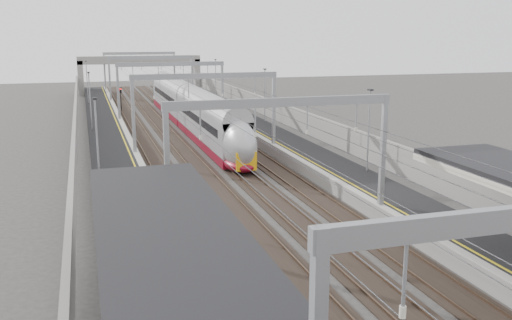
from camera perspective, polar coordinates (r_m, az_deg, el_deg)
platform_left at (r=53.13m, az=-14.10°, el=0.80°), size 4.00×120.00×1.00m
platform_right at (r=56.13m, az=2.42°, el=1.80°), size 4.00×120.00×1.00m
tracks at (r=54.15m, az=-5.60°, el=0.86°), size 11.40×140.00×0.20m
overhead_line at (r=59.73m, az=-6.99°, el=7.83°), size 13.00×140.00×6.60m
overbridge at (r=107.67m, az=-11.54°, el=9.32°), size 22.00×2.20×6.90m
wall_left at (r=52.88m, az=-17.62°, el=1.75°), size 0.30×120.00×3.20m
wall_right at (r=57.06m, az=5.47°, el=3.05°), size 0.30×120.00×3.20m
train at (r=65.43m, az=-6.38°, el=4.66°), size 2.64×48.17×4.18m
signal_green at (r=83.31m, az=-13.38°, el=6.34°), size 0.32×0.32×3.48m
signal_red_near at (r=74.25m, az=-6.35°, el=5.88°), size 0.32×0.32×3.48m
signal_red_far at (r=81.38m, az=-5.72°, el=6.48°), size 0.32×0.32×3.48m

